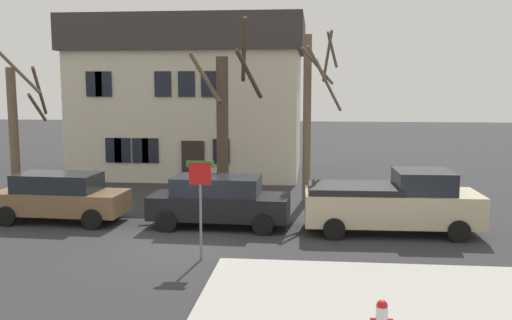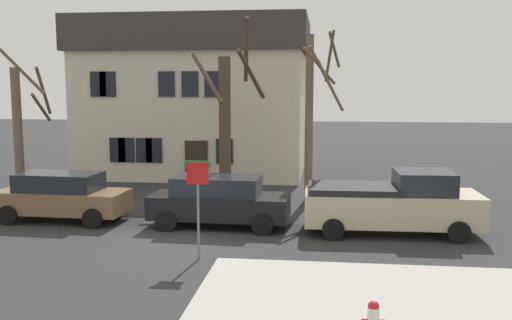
{
  "view_description": "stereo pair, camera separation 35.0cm",
  "coord_description": "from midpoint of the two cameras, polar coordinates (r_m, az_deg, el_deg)",
  "views": [
    {
      "loc": [
        3.98,
        -16.19,
        4.72
      ],
      "look_at": [
        2.08,
        2.48,
        2.26
      ],
      "focal_mm": 39.91,
      "sensor_mm": 36.0,
      "label": 1
    },
    {
      "loc": [
        4.33,
        -16.15,
        4.72
      ],
      "look_at": [
        2.08,
        2.48,
        2.26
      ],
      "focal_mm": 39.91,
      "sensor_mm": 36.0,
      "label": 2
    }
  ],
  "objects": [
    {
      "name": "tree_bare_mid",
      "position": [
        23.99,
        -2.55,
        4.18
      ],
      "size": [
        3.04,
        2.76,
        7.47
      ],
      "color": "#4C3D2D",
      "rests_on": "ground_plane"
    },
    {
      "name": "ground_plane",
      "position": [
        17.35,
        -7.32,
        -8.38
      ],
      "size": [
        120.0,
        120.0,
        0.0
      ],
      "primitive_type": "plane",
      "color": "#2D2D30"
    },
    {
      "name": "car_brown_wagon",
      "position": [
        21.03,
        -18.44,
        -3.42
      ],
      "size": [
        4.59,
        2.15,
        1.7
      ],
      "color": "brown",
      "rests_on": "ground_plane"
    },
    {
      "name": "tree_bare_far",
      "position": [
        23.15,
        6.1,
        5.02
      ],
      "size": [
        1.69,
        2.4,
        6.88
      ],
      "color": "brown",
      "rests_on": "ground_plane"
    },
    {
      "name": "tree_bare_near",
      "position": [
        26.1,
        -22.21,
        3.25
      ],
      "size": [
        1.97,
        2.97,
        6.81
      ],
      "color": "brown",
      "rests_on": "ground_plane"
    },
    {
      "name": "pickup_truck_beige",
      "position": [
        18.84,
        14.1,
        -4.2
      ],
      "size": [
        5.58,
        2.44,
        2.03
      ],
      "color": "#C6B793",
      "rests_on": "ground_plane"
    },
    {
      "name": "bicycle_leaning",
      "position": [
        25.25,
        -19.13,
        -2.88
      ],
      "size": [
        1.68,
        0.58,
        1.03
      ],
      "color": "black",
      "rests_on": "ground_plane"
    },
    {
      "name": "fire_hydrant",
      "position": [
        11.05,
        12.59,
        -15.27
      ],
      "size": [
        0.42,
        0.22,
        0.7
      ],
      "color": "silver",
      "rests_on": "sidewalk_slab"
    },
    {
      "name": "street_sign_pole",
      "position": [
        15.38,
        -5.2,
        -3.09
      ],
      "size": [
        0.76,
        0.07,
        2.72
      ],
      "color": "slate",
      "rests_on": "ground_plane"
    },
    {
      "name": "building_main",
      "position": [
        30.85,
        -5.7,
        6.38
      ],
      "size": [
        11.94,
        7.35,
        8.16
      ],
      "color": "beige",
      "rests_on": "ground_plane"
    },
    {
      "name": "car_black_wagon",
      "position": [
        19.14,
        -3.23,
        -4.08
      ],
      "size": [
        4.69,
        2.1,
        1.71
      ],
      "color": "black",
      "rests_on": "ground_plane"
    }
  ]
}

